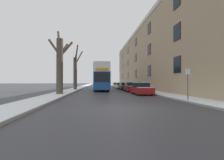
# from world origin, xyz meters

# --- Properties ---
(ground_plane) EXTENTS (320.00, 320.00, 0.00)m
(ground_plane) POSITION_xyz_m (0.00, 0.00, 0.00)
(ground_plane) COLOR #38383D
(sidewalk_left) EXTENTS (2.35, 130.00, 0.16)m
(sidewalk_left) POSITION_xyz_m (-5.90, 53.00, 0.08)
(sidewalk_left) COLOR gray
(sidewalk_left) RESTS_ON ground
(sidewalk_right) EXTENTS (2.35, 130.00, 0.16)m
(sidewalk_right) POSITION_xyz_m (5.90, 53.00, 0.08)
(sidewalk_right) COLOR gray
(sidewalk_right) RESTS_ON ground
(terrace_facade_right) EXTENTS (9.10, 49.20, 13.22)m
(terrace_facade_right) POSITION_xyz_m (11.57, 24.34, 6.61)
(terrace_facade_right) COLOR tan
(terrace_facade_right) RESTS_ON ground
(bare_tree_left_0) EXTENTS (2.85, 1.78, 7.57)m
(bare_tree_left_0) POSITION_xyz_m (-5.73, 8.91, 3.53)
(bare_tree_left_0) COLOR #4C4238
(bare_tree_left_0) RESTS_ON ground
(bare_tree_left_1) EXTENTS (1.64, 3.18, 8.04)m
(bare_tree_left_1) POSITION_xyz_m (-5.51, 19.62, 3.59)
(bare_tree_left_1) COLOR #4C4238
(bare_tree_left_1) RESTS_ON ground
(double_decker_bus) EXTENTS (2.50, 11.74, 4.41)m
(double_decker_bus) POSITION_xyz_m (-0.88, 18.61, 2.50)
(double_decker_bus) COLOR #194C99
(double_decker_bus) RESTS_ON ground
(parked_car_0) EXTENTS (1.82, 3.99, 1.45)m
(parked_car_0) POSITION_xyz_m (3.63, 8.94, 0.67)
(parked_car_0) COLOR maroon
(parked_car_0) RESTS_ON ground
(parked_car_1) EXTENTS (1.75, 3.95, 1.46)m
(parked_car_1) POSITION_xyz_m (3.63, 14.41, 0.67)
(parked_car_1) COLOR maroon
(parked_car_1) RESTS_ON ground
(parked_car_2) EXTENTS (1.84, 4.36, 1.42)m
(parked_car_2) POSITION_xyz_m (3.63, 19.58, 0.65)
(parked_car_2) COLOR black
(parked_car_2) RESTS_ON ground
(parked_car_3) EXTENTS (1.82, 4.09, 1.35)m
(parked_car_3) POSITION_xyz_m (3.63, 25.18, 0.63)
(parked_car_3) COLOR silver
(parked_car_3) RESTS_ON ground
(parked_car_4) EXTENTS (1.90, 4.60, 1.35)m
(parked_car_4) POSITION_xyz_m (3.63, 30.69, 0.63)
(parked_car_4) COLOR silver
(parked_car_4) RESTS_ON ground
(pedestrian_left_sidewalk) EXTENTS (0.40, 0.40, 1.82)m
(pedestrian_left_sidewalk) POSITION_xyz_m (-6.09, 10.95, 1.00)
(pedestrian_left_sidewalk) COLOR navy
(pedestrian_left_sidewalk) RESTS_ON ground
(street_sign_post) EXTENTS (0.32, 0.07, 2.49)m
(street_sign_post) POSITION_xyz_m (5.03, 1.99, 1.43)
(street_sign_post) COLOR #4C4F54
(street_sign_post) RESTS_ON ground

